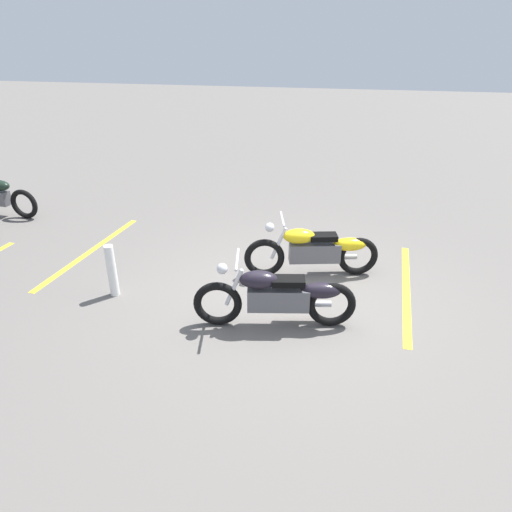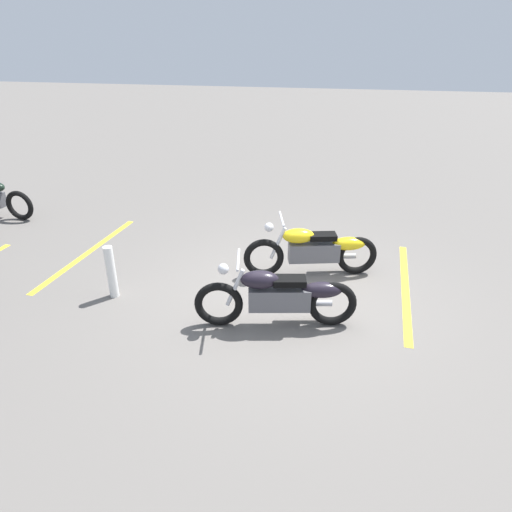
% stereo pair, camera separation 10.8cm
% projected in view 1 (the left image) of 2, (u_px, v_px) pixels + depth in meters
% --- Properties ---
extents(ground_plane, '(60.00, 60.00, 0.00)m').
position_uv_depth(ground_plane, '(290.00, 297.00, 7.02)').
color(ground_plane, '#66605B').
extents(motorcycle_bright_foreground, '(2.19, 0.81, 1.04)m').
position_uv_depth(motorcycle_bright_foreground, '(315.00, 250.00, 7.46)').
color(motorcycle_bright_foreground, black).
rests_on(motorcycle_bright_foreground, ground).
extents(motorcycle_dark_foreground, '(2.21, 0.75, 1.04)m').
position_uv_depth(motorcycle_dark_foreground, '(279.00, 296.00, 6.15)').
color(motorcycle_dark_foreground, black).
rests_on(motorcycle_dark_foreground, ground).
extents(bollard_post, '(0.14, 0.14, 0.84)m').
position_uv_depth(bollard_post, '(112.00, 271.00, 6.91)').
color(bollard_post, white).
rests_on(bollard_post, ground).
extents(parking_stripe_near, '(0.30, 3.20, 0.01)m').
position_uv_depth(parking_stripe_near, '(406.00, 289.00, 7.23)').
color(parking_stripe_near, yellow).
rests_on(parking_stripe_near, ground).
extents(parking_stripe_mid, '(0.30, 3.20, 0.01)m').
position_uv_depth(parking_stripe_mid, '(91.00, 251.00, 8.50)').
color(parking_stripe_mid, yellow).
rests_on(parking_stripe_mid, ground).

